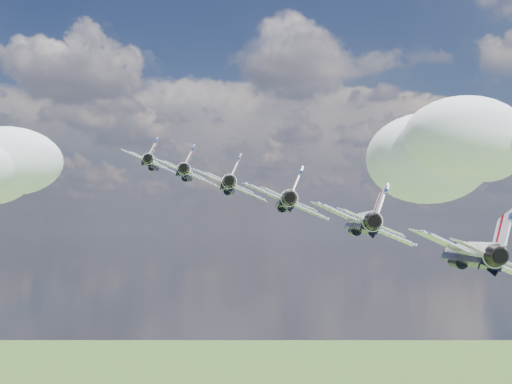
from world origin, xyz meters
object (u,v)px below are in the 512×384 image
(jet_0, at_px, (153,162))
(jet_4, at_px, (361,222))
(jet_1, at_px, (187,172))
(jet_2, at_px, (230,185))
(jet_5, at_px, (468,253))
(jet_3, at_px, (286,201))

(jet_0, xyz_separation_m, jet_4, (37.16, -36.57, -9.82))
(jet_1, relative_size, jet_2, 1.00)
(jet_2, distance_m, jet_5, 39.79)
(jet_1, height_order, jet_5, jet_1)
(jet_2, xyz_separation_m, jet_5, (27.87, -27.43, -7.37))
(jet_2, relative_size, jet_4, 1.00)
(jet_2, xyz_separation_m, jet_3, (9.29, -9.14, -2.46))
(jet_0, xyz_separation_m, jet_3, (27.87, -27.43, -7.37))
(jet_0, bearing_deg, jet_2, -61.62)
(jet_0, relative_size, jet_5, 1.00)
(jet_2, distance_m, jet_4, 26.53)
(jet_0, bearing_deg, jet_4, -61.62)
(jet_2, bearing_deg, jet_1, 118.38)
(jet_3, xyz_separation_m, jet_5, (18.58, -18.28, -4.91))
(jet_2, bearing_deg, jet_3, -61.62)
(jet_5, bearing_deg, jet_1, 118.38)
(jet_0, relative_size, jet_4, 1.00)
(jet_2, bearing_deg, jet_5, -61.62)
(jet_1, bearing_deg, jet_2, -61.62)
(jet_5, bearing_deg, jet_2, 118.38)
(jet_4, bearing_deg, jet_1, 118.38)
(jet_0, bearing_deg, jet_5, -61.62)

